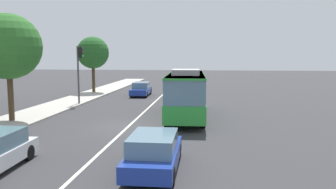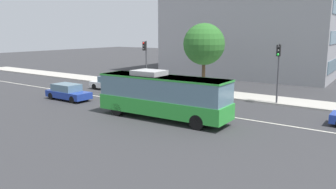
# 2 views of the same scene
# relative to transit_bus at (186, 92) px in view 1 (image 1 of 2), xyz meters

# --- Properties ---
(ground_plane) EXTENTS (160.00, 160.00, 0.00)m
(ground_plane) POSITION_rel_transit_bus_xyz_m (-3.39, 3.37, -1.81)
(ground_plane) COLOR #333335
(sidewalk_kerb) EXTENTS (80.00, 3.44, 0.14)m
(sidewalk_kerb) POSITION_rel_transit_bus_xyz_m (-3.39, 11.21, -1.74)
(sidewalk_kerb) COLOR #B2ADA3
(sidewalk_kerb) RESTS_ON ground_plane
(lane_centre_line) EXTENTS (76.00, 0.16, 0.01)m
(lane_centre_line) POSITION_rel_transit_bus_xyz_m (-3.39, 3.37, -1.80)
(lane_centre_line) COLOR silver
(lane_centre_line) RESTS_ON ground_plane
(transit_bus) EXTENTS (10.08, 2.86, 3.46)m
(transit_bus) POSITION_rel_transit_bus_xyz_m (0.00, 0.00, 0.00)
(transit_bus) COLOR green
(transit_bus) RESTS_ON ground_plane
(sedan_blue) EXTENTS (4.54, 1.91, 1.46)m
(sedan_blue) POSITION_rel_transit_bus_xyz_m (12.51, 5.60, -1.09)
(sedan_blue) COLOR #1E3899
(sedan_blue) RESTS_ON ground_plane
(sedan_blue_ahead) EXTENTS (4.51, 1.83, 1.46)m
(sedan_blue_ahead) POSITION_rel_transit_bus_xyz_m (-11.28, 0.58, -1.09)
(sedan_blue_ahead) COLOR #1E3899
(sedan_blue_ahead) RESTS_ON ground_plane
(traffic_light_mid_block) EXTENTS (0.34, 0.62, 5.20)m
(traffic_light_mid_block) POSITION_rel_transit_bus_xyz_m (5.08, 9.65, 1.75)
(traffic_light_mid_block) COLOR #47474C
(traffic_light_mid_block) RESTS_ON ground_plane
(street_tree_kerbside_left) EXTENTS (4.23, 4.23, 7.07)m
(street_tree_kerbside_left) POSITION_rel_transit_bus_xyz_m (-3.06, 11.26, 3.13)
(street_tree_kerbside_left) COLOR #4C3823
(street_tree_kerbside_left) RESTS_ON ground_plane
(street_tree_kerbside_centre) EXTENTS (3.68, 3.68, 6.54)m
(street_tree_kerbside_centre) POSITION_rel_transit_bus_xyz_m (14.45, 11.59, 2.87)
(street_tree_kerbside_centre) COLOR #4C3823
(street_tree_kerbside_centre) RESTS_ON ground_plane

